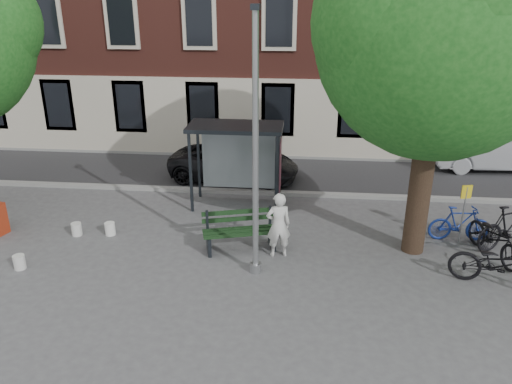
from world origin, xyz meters
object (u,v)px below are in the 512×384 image
(bus_shelter, at_px, (249,147))
(bike_d, at_px, (510,226))
(bike_a, at_px, (500,264))
(car_silver, at_px, (493,150))
(painter, at_px, (278,225))
(lamppost, at_px, (256,163))
(notice_sign, at_px, (465,203))
(bike_b, at_px, (459,224))
(bike_c, at_px, (494,238))
(bench, at_px, (240,233))
(car_dark, at_px, (234,163))

(bus_shelter, distance_m, bike_d, 7.56)
(bike_a, distance_m, car_silver, 8.88)
(painter, relative_size, bike_a, 0.79)
(lamppost, distance_m, painter, 2.17)
(painter, xyz_separation_m, bike_a, (5.10, -0.95, -0.29))
(bike_d, height_order, notice_sign, notice_sign)
(bike_b, relative_size, car_silver, 0.36)
(bike_a, xyz_separation_m, bike_c, (0.35, 1.40, -0.03))
(bus_shelter, relative_size, notice_sign, 1.73)
(car_silver, bearing_deg, bike_d, 161.70)
(lamppost, distance_m, bus_shelter, 4.24)
(bench, height_order, car_dark, car_dark)
(bike_b, bearing_deg, lamppost, 109.31)
(bus_shelter, xyz_separation_m, car_dark, (-0.78, 2.21, -1.28))
(painter, xyz_separation_m, bench, (-1.01, 0.28, -0.40))
(bike_b, distance_m, bike_c, 1.08)
(painter, bearing_deg, car_silver, -150.41)
(bike_c, bearing_deg, painter, 167.73)
(painter, xyz_separation_m, bike_b, (4.84, 1.32, -0.36))
(lamppost, xyz_separation_m, bike_d, (6.50, 1.88, -2.16))
(bike_b, height_order, notice_sign, notice_sign)
(bike_a, bearing_deg, bike_b, 24.35)
(lamppost, height_order, bike_d, lamppost)
(bike_b, height_order, bike_d, bike_d)
(painter, relative_size, notice_sign, 1.05)
(bike_d, xyz_separation_m, car_silver, (1.73, 6.52, 0.13))
(bike_a, bearing_deg, car_silver, 0.55)
(lamppost, xyz_separation_m, bike_b, (5.33, 2.20, -2.29))
(lamppost, relative_size, car_dark, 1.33)
(painter, relative_size, bike_d, 0.83)
(bus_shelter, height_order, notice_sign, bus_shelter)
(painter, xyz_separation_m, car_dark, (-1.88, 5.44, -0.23))
(car_dark, bearing_deg, car_silver, -70.47)
(painter, distance_m, notice_sign, 5.01)
(bike_c, xyz_separation_m, notice_sign, (-0.60, 0.78, 0.60))
(bike_a, height_order, bike_c, bike_a)
(painter, bearing_deg, bike_a, 154.77)
(bike_d, bearing_deg, lamppost, 79.33)
(bike_a, height_order, bike_d, bike_d)
(bike_b, bearing_deg, bike_d, -108.40)
(bus_shelter, height_order, bench, bus_shelter)
(painter, relative_size, bench, 0.84)
(bike_a, relative_size, notice_sign, 1.33)
(lamppost, xyz_separation_m, bike_c, (5.94, 1.32, -2.24))
(notice_sign, bearing_deg, lamppost, -171.32)
(bike_c, distance_m, bike_d, 0.80)
(lamppost, distance_m, car_silver, 11.93)
(bike_b, xyz_separation_m, bike_d, (1.17, -0.32, 0.13))
(painter, bearing_deg, lamppost, 45.94)
(lamppost, bearing_deg, bike_a, -0.82)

